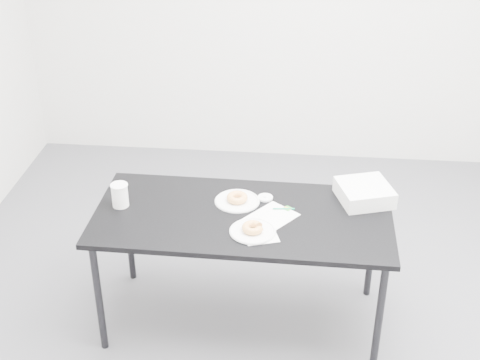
# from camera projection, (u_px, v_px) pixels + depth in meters

# --- Properties ---
(floor) EXTENTS (4.00, 4.00, 0.00)m
(floor) POSITION_uv_depth(u_px,v_px,m) (262.00, 311.00, 3.88)
(floor) COLOR #515156
(floor) RESTS_ON ground
(table) EXTENTS (1.57, 0.75, 0.71)m
(table) POSITION_uv_depth(u_px,v_px,m) (243.00, 223.00, 3.50)
(table) COLOR black
(table) RESTS_ON floor
(scorecard) EXTENTS (0.30, 0.31, 0.00)m
(scorecard) POSITION_uv_depth(u_px,v_px,m) (271.00, 217.00, 3.45)
(scorecard) COLOR white
(scorecard) RESTS_ON table
(logo_patch) EXTENTS (0.06, 0.06, 0.00)m
(logo_patch) POSITION_uv_depth(u_px,v_px,m) (288.00, 208.00, 3.52)
(logo_patch) COLOR green
(logo_patch) RESTS_ON scorecard
(pen) EXTENTS (0.11, 0.02, 0.01)m
(pen) POSITION_uv_depth(u_px,v_px,m) (284.00, 209.00, 3.51)
(pen) COLOR #0B7C52
(pen) RESTS_ON scorecard
(napkin) EXTENTS (0.20, 0.20, 0.00)m
(napkin) POSITION_uv_depth(u_px,v_px,m) (260.00, 235.00, 3.31)
(napkin) COLOR white
(napkin) RESTS_ON table
(plate_near) EXTENTS (0.23, 0.23, 0.01)m
(plate_near) POSITION_uv_depth(u_px,v_px,m) (253.00, 231.00, 3.33)
(plate_near) COLOR silver
(plate_near) RESTS_ON napkin
(donut_near) EXTENTS (0.13, 0.13, 0.04)m
(donut_near) POSITION_uv_depth(u_px,v_px,m) (253.00, 228.00, 3.32)
(donut_near) COLOR #E09847
(donut_near) RESTS_ON plate_near
(plate_far) EXTENTS (0.24, 0.24, 0.01)m
(plate_far) POSITION_uv_depth(u_px,v_px,m) (237.00, 201.00, 3.59)
(plate_far) COLOR silver
(plate_far) RESTS_ON table
(donut_far) EXTENTS (0.15, 0.15, 0.04)m
(donut_far) POSITION_uv_depth(u_px,v_px,m) (237.00, 198.00, 3.57)
(donut_far) COLOR #E09847
(donut_far) RESTS_ON plate_far
(coffee_cup) EXTENTS (0.09, 0.09, 0.13)m
(coffee_cup) POSITION_uv_depth(u_px,v_px,m) (120.00, 195.00, 3.52)
(coffee_cup) COLOR white
(coffee_cup) RESTS_ON table
(cup_lid) EXTENTS (0.08, 0.08, 0.01)m
(cup_lid) POSITION_uv_depth(u_px,v_px,m) (265.00, 198.00, 3.61)
(cup_lid) COLOR white
(cup_lid) RESTS_ON table
(bakery_box) EXTENTS (0.33, 0.33, 0.09)m
(bakery_box) POSITION_uv_depth(u_px,v_px,m) (364.00, 193.00, 3.58)
(bakery_box) COLOR silver
(bakery_box) RESTS_ON table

